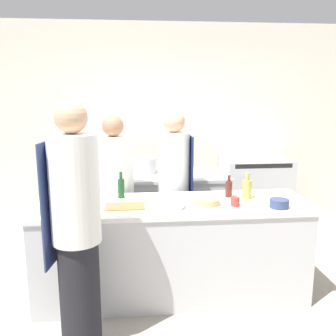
% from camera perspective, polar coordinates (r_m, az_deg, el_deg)
% --- Properties ---
extents(ground_plane, '(16.00, 16.00, 0.00)m').
position_cam_1_polar(ground_plane, '(3.74, 0.54, -18.46)').
color(ground_plane, '#A89E8E').
extents(wall_back, '(8.00, 0.06, 2.80)m').
position_cam_1_polar(wall_back, '(5.37, -1.84, 6.61)').
color(wall_back, silver).
rests_on(wall_back, ground_plane).
extents(prep_counter, '(2.51, 0.75, 0.89)m').
position_cam_1_polar(prep_counter, '(3.53, 0.56, -12.21)').
color(prep_counter, silver).
rests_on(prep_counter, ground_plane).
extents(pass_counter, '(1.99, 0.73, 0.89)m').
position_cam_1_polar(pass_counter, '(4.63, -3.41, -6.36)').
color(pass_counter, silver).
rests_on(pass_counter, ground_plane).
extents(oven_range, '(0.92, 0.63, 0.95)m').
position_cam_1_polar(oven_range, '(5.45, 13.10, -3.55)').
color(oven_range, silver).
rests_on(oven_range, ground_plane).
extents(chef_at_prep_near, '(0.38, 0.37, 1.82)m').
position_cam_1_polar(chef_at_prep_near, '(2.74, -13.80, -9.14)').
color(chef_at_prep_near, black).
rests_on(chef_at_prep_near, ground_plane).
extents(chef_at_stove, '(0.35, 0.33, 1.68)m').
position_cam_1_polar(chef_at_stove, '(4.01, 0.96, -3.14)').
color(chef_at_stove, black).
rests_on(chef_at_stove, ground_plane).
extents(chef_at_pass_far, '(0.45, 0.43, 1.64)m').
position_cam_1_polar(chef_at_pass_far, '(3.96, -8.14, -4.04)').
color(chef_at_pass_far, black).
rests_on(chef_at_pass_far, ground_plane).
extents(bottle_olive_oil, '(0.06, 0.06, 0.21)m').
position_cam_1_polar(bottle_olive_oil, '(3.60, 9.23, -3.07)').
color(bottle_olive_oil, '#5B2319').
rests_on(bottle_olive_oil, prep_counter).
extents(bottle_vinegar, '(0.06, 0.06, 0.25)m').
position_cam_1_polar(bottle_vinegar, '(3.54, -7.16, -2.99)').
color(bottle_vinegar, '#19471E').
rests_on(bottle_vinegar, prep_counter).
extents(bottle_wine, '(0.09, 0.09, 0.24)m').
position_cam_1_polar(bottle_wine, '(3.57, 11.93, -3.07)').
color(bottle_wine, '#B2A84C').
rests_on(bottle_wine, prep_counter).
extents(bottle_cooking_oil, '(0.07, 0.07, 0.24)m').
position_cam_1_polar(bottle_cooking_oil, '(3.58, -12.10, -3.06)').
color(bottle_cooking_oil, '#2D5175').
rests_on(bottle_cooking_oil, prep_counter).
extents(bowl_mixing_large, '(0.23, 0.23, 0.05)m').
position_cam_1_polar(bowl_mixing_large, '(3.35, 5.87, -5.07)').
color(bowl_mixing_large, tan).
rests_on(bowl_mixing_large, prep_counter).
extents(bowl_prep_small, '(0.27, 0.27, 0.09)m').
position_cam_1_polar(bowl_prep_small, '(3.23, 0.03, -5.36)').
color(bowl_prep_small, white).
rests_on(bowl_prep_small, prep_counter).
extents(bowl_ceramic_blue, '(0.24, 0.24, 0.06)m').
position_cam_1_polar(bowl_ceramic_blue, '(3.33, -17.91, -5.65)').
color(bowl_ceramic_blue, white).
rests_on(bowl_ceramic_blue, prep_counter).
extents(bowl_wooden_salad, '(0.16, 0.16, 0.08)m').
position_cam_1_polar(bowl_wooden_salad, '(3.38, 16.58, -5.20)').
color(bowl_wooden_salad, navy).
rests_on(bowl_wooden_salad, prep_counter).
extents(cup, '(0.08, 0.08, 0.08)m').
position_cam_1_polar(cup, '(3.34, 10.20, -5.05)').
color(cup, '#B2382D').
rests_on(cup, prep_counter).
extents(cutting_board, '(0.35, 0.22, 0.01)m').
position_cam_1_polar(cutting_board, '(3.29, -6.60, -5.83)').
color(cutting_board, olive).
rests_on(cutting_board, prep_counter).
extents(stockpot, '(0.28, 0.28, 0.19)m').
position_cam_1_polar(stockpot, '(4.58, -3.58, 0.39)').
color(stockpot, silver).
rests_on(stockpot, pass_counter).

